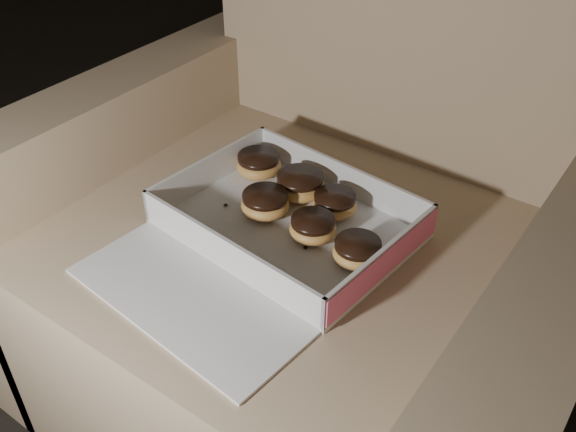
# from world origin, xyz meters

# --- Properties ---
(armchair) EXTENTS (0.93, 0.79, 0.98)m
(armchair) POSITION_xyz_m (0.81, 0.49, 0.31)
(armchair) COLOR tan
(armchair) RESTS_ON floor
(bakery_box) EXTENTS (0.41, 0.46, 0.06)m
(bakery_box) POSITION_xyz_m (0.80, 0.38, 0.45)
(bakery_box) COLOR silver
(bakery_box) RESTS_ON armchair
(donut_a) EXTENTS (0.07, 0.07, 0.04)m
(donut_a) POSITION_xyz_m (0.85, 0.41, 0.46)
(donut_a) COLOR gold
(donut_a) RESTS_ON bakery_box
(donut_b) EXTENTS (0.08, 0.08, 0.04)m
(donut_b) POSITION_xyz_m (0.67, 0.51, 0.47)
(donut_b) COLOR gold
(donut_b) RESTS_ON bakery_box
(donut_c) EXTENTS (0.07, 0.07, 0.04)m
(donut_c) POSITION_xyz_m (0.84, 0.49, 0.46)
(donut_c) COLOR gold
(donut_c) RESTS_ON bakery_box
(donut_d) EXTENTS (0.08, 0.08, 0.04)m
(donut_d) POSITION_xyz_m (0.75, 0.42, 0.47)
(donut_d) COLOR gold
(donut_d) RESTS_ON bakery_box
(donut_e) EXTENTS (0.07, 0.07, 0.04)m
(donut_e) POSITION_xyz_m (0.94, 0.40, 0.46)
(donut_e) COLOR gold
(donut_e) RESTS_ON bakery_box
(donut_f) EXTENTS (0.08, 0.08, 0.04)m
(donut_f) POSITION_xyz_m (0.77, 0.49, 0.47)
(donut_f) COLOR gold
(donut_f) RESTS_ON bakery_box
(crumb_a) EXTENTS (0.01, 0.01, 0.00)m
(crumb_a) POSITION_xyz_m (0.86, 0.38, 0.45)
(crumb_a) COLOR black
(crumb_a) RESTS_ON bakery_box
(crumb_b) EXTENTS (0.01, 0.01, 0.00)m
(crumb_b) POSITION_xyz_m (0.71, 0.32, 0.45)
(crumb_b) COLOR black
(crumb_b) RESTS_ON bakery_box
(crumb_c) EXTENTS (0.01, 0.01, 0.00)m
(crumb_c) POSITION_xyz_m (0.72, 0.31, 0.45)
(crumb_c) COLOR black
(crumb_c) RESTS_ON bakery_box
(crumb_d) EXTENTS (0.01, 0.01, 0.00)m
(crumb_d) POSITION_xyz_m (0.69, 0.40, 0.45)
(crumb_d) COLOR black
(crumb_d) RESTS_ON bakery_box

